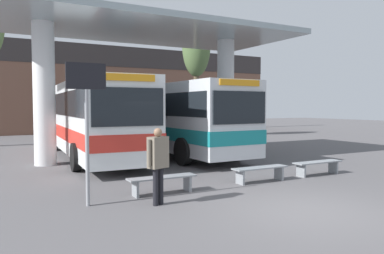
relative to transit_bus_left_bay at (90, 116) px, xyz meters
The scene contains 12 objects.
ground_plane 11.59m from the transit_bus_left_bay, 79.54° to the right, with size 100.00×100.00×0.00m, color #565456.
townhouse_backdrop 16.03m from the transit_bus_left_bay, 82.45° to the left, with size 40.00×0.58×7.67m.
station_canopy 4.02m from the transit_bus_left_bay, 37.84° to the right, with size 13.46×6.34×5.82m.
transit_bus_left_bay is the anchor object (origin of this frame).
transit_bus_center_bay 3.88m from the transit_bus_left_bay, 16.43° to the right, with size 2.94×10.45×3.29m.
waiting_bench_near_pillar 8.41m from the transit_bus_left_bay, 90.43° to the right, with size 1.87×0.44×0.46m.
waiting_bench_mid_platform 8.99m from the transit_bus_left_bay, 68.90° to the right, with size 1.86×0.44×0.46m.
waiting_bench_far_platform 10.12m from the transit_bus_left_bay, 55.79° to the right, with size 1.87×0.44×0.46m.
info_sign_platform 8.82m from the transit_bus_left_bay, 103.58° to the right, with size 0.90×0.09×3.30m.
pedestrian_waiting 9.30m from the transit_bus_left_bay, 93.70° to the right, with size 0.65×0.41×1.81m.
poplar_tree_behind_left 13.00m from the transit_bus_left_bay, 37.45° to the left, with size 2.11×2.11×9.17m.
parked_car_street 13.24m from the transit_bus_left_bay, 67.22° to the left, with size 4.43×1.99×2.24m.
Camera 1 is at (-6.07, -6.00, 2.31)m, focal length 35.00 mm.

